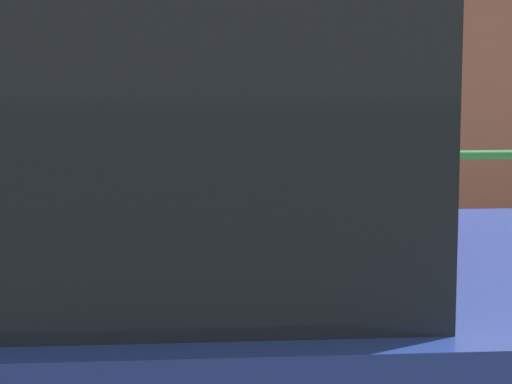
{
  "coord_description": "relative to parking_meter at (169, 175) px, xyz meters",
  "views": [
    {
      "loc": [
        -0.03,
        -3.66,
        1.59
      ],
      "look_at": [
        0.41,
        0.55,
        1.09
      ],
      "focal_mm": 65.86,
      "sensor_mm": 36.0,
      "label": 1
    }
  ],
  "objects": [
    {
      "name": "background_railing",
      "position": [
        -0.01,
        1.68,
        -0.33
      ],
      "size": [
        24.06,
        0.06,
        1.02
      ],
      "color": "#1E602D",
      "rests_on": "sidewalk_curb"
    },
    {
      "name": "pedestrian_at_meter",
      "position": [
        0.58,
        0.24,
        -0.02
      ],
      "size": [
        0.62,
        0.61,
        1.78
      ],
      "rotation": [
        0.0,
        0.0,
        -2.78
      ],
      "color": "black",
      "rests_on": "sidewalk_curb"
    },
    {
      "name": "parking_meter",
      "position": [
        0.0,
        0.0,
        0.0
      ],
      "size": [
        0.17,
        0.18,
        1.45
      ],
      "rotation": [
        0.0,
        0.0,
        3.13
      ],
      "color": "slate",
      "rests_on": "sidewalk_curb"
    },
    {
      "name": "backdrop_wall",
      "position": [
        -0.01,
        4.16,
        0.33
      ],
      "size": [
        32.0,
        0.5,
        3.03
      ],
      "primitive_type": "cube",
      "color": "brown",
      "rests_on": "ground"
    },
    {
      "name": "sidewalk_curb",
      "position": [
        -0.01,
        0.73,
        -1.12
      ],
      "size": [
        36.0,
        2.26,
        0.13
      ],
      "primitive_type": "cube",
      "color": "#9E9B93",
      "rests_on": "ground"
    }
  ]
}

